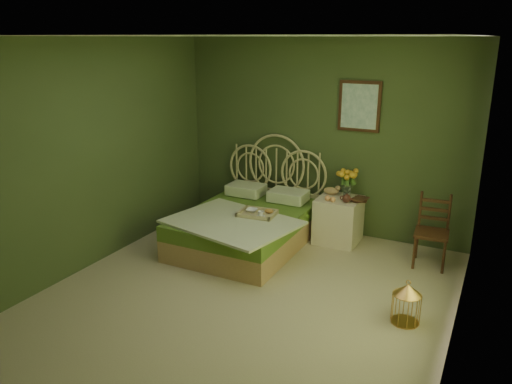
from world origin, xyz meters
The scene contains 14 objects.
floor centered at (0.00, 0.00, 0.00)m, with size 4.50×4.50×0.00m, color tan.
ceiling centered at (0.00, 0.00, 2.60)m, with size 4.50×4.50×0.00m, color silver.
wall_back centered at (0.00, 2.25, 1.30)m, with size 4.00×4.00×0.00m, color #46552D.
wall_left centered at (-2.00, 0.00, 1.30)m, with size 4.50×4.50×0.00m, color #46552D.
wall_right centered at (2.00, 0.00, 1.30)m, with size 4.50×4.50×0.00m, color #46552D.
wall_art centered at (0.49, 2.22, 1.75)m, with size 0.54×0.04×0.64m.
bed centered at (-0.63, 1.27, 0.29)m, with size 1.65×2.09×1.29m.
nightstand centered at (0.40, 1.91, 0.36)m, with size 0.54×0.54×1.03m.
chair centered at (1.58, 1.75, 0.47)m, with size 0.41×0.41×0.85m.
birdcage centered at (1.58, 0.29, 0.19)m, with size 0.26×0.26×0.40m.
book_lower centered at (0.57, 1.92, 0.61)m, with size 0.18×0.24×0.02m, color #381E0F.
book_upper centered at (0.57, 1.92, 0.63)m, with size 0.17×0.24×0.02m, color #472819.
cereal_bowl centered at (-0.51, 1.17, 0.52)m, with size 0.14×0.14×0.03m, color white.
coffee_cup centered at (-0.33, 1.06, 0.53)m, with size 0.07×0.07×0.07m, color white.
Camera 1 is at (2.20, -4.06, 2.59)m, focal length 35.00 mm.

